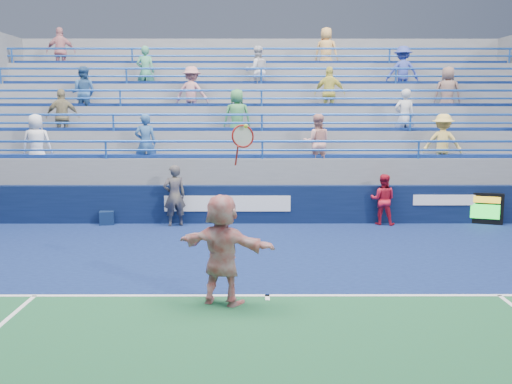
{
  "coord_description": "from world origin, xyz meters",
  "views": [
    {
      "loc": [
        -0.22,
        -9.67,
        3.3
      ],
      "look_at": [
        -0.19,
        2.5,
        1.5
      ],
      "focal_mm": 40.0,
      "sensor_mm": 36.0,
      "label": 1
    }
  ],
  "objects_px": {
    "tennis_player": "(222,249)",
    "ball_girl": "(383,200)",
    "line_judge": "(174,196)",
    "judge_chair": "(107,217)",
    "serve_speed_board": "(479,208)"
  },
  "relations": [
    {
      "from": "tennis_player",
      "to": "ball_girl",
      "type": "height_order",
      "value": "tennis_player"
    },
    {
      "from": "line_judge",
      "to": "ball_girl",
      "type": "bearing_deg",
      "value": 160.5
    },
    {
      "from": "judge_chair",
      "to": "tennis_player",
      "type": "xyz_separation_m",
      "value": [
        3.67,
        -6.66,
        0.73
      ]
    },
    {
      "from": "serve_speed_board",
      "to": "line_judge",
      "type": "bearing_deg",
      "value": -178.1
    },
    {
      "from": "serve_speed_board",
      "to": "judge_chair",
      "type": "bearing_deg",
      "value": -179.67
    },
    {
      "from": "tennis_player",
      "to": "judge_chair",
      "type": "bearing_deg",
      "value": 118.85
    },
    {
      "from": "serve_speed_board",
      "to": "tennis_player",
      "type": "bearing_deg",
      "value": -136.0
    },
    {
      "from": "line_judge",
      "to": "ball_girl",
      "type": "relative_size",
      "value": 1.2
    },
    {
      "from": "tennis_player",
      "to": "line_judge",
      "type": "bearing_deg",
      "value": 104.81
    },
    {
      "from": "serve_speed_board",
      "to": "line_judge",
      "type": "xyz_separation_m",
      "value": [
        -8.66,
        -0.29,
        0.41
      ]
    },
    {
      "from": "judge_chair",
      "to": "ball_girl",
      "type": "xyz_separation_m",
      "value": [
        7.85,
        -0.05,
        0.5
      ]
    },
    {
      "from": "serve_speed_board",
      "to": "ball_girl",
      "type": "xyz_separation_m",
      "value": [
        -2.78,
        -0.11,
        0.27
      ]
    },
    {
      "from": "ball_girl",
      "to": "judge_chair",
      "type": "bearing_deg",
      "value": 15.39
    },
    {
      "from": "serve_speed_board",
      "to": "judge_chair",
      "type": "xyz_separation_m",
      "value": [
        -10.63,
        -0.06,
        -0.23
      ]
    },
    {
      "from": "serve_speed_board",
      "to": "ball_girl",
      "type": "distance_m",
      "value": 2.8
    }
  ]
}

